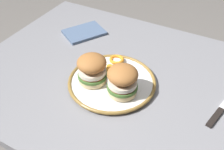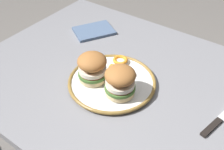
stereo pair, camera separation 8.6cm
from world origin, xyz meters
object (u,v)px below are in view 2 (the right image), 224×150
(dining_table, at_px, (136,105))
(table_knife, at_px, (220,119))
(sandwich_half_right, at_px, (92,67))
(sandwich_half_left, at_px, (120,81))
(dinner_plate, at_px, (112,82))

(dining_table, height_order, table_knife, table_knife)
(sandwich_half_right, bearing_deg, sandwich_half_left, 178.40)
(dining_table, relative_size, sandwich_half_right, 10.62)
(dining_table, bearing_deg, sandwich_half_left, 78.40)
(dinner_plate, height_order, sandwich_half_left, sandwich_half_left)
(sandwich_half_left, xyz_separation_m, table_knife, (-0.31, -0.09, -0.07))
(dinner_plate, bearing_deg, dining_table, -146.18)
(dining_table, relative_size, sandwich_half_left, 12.04)
(sandwich_half_right, bearing_deg, dining_table, -148.46)
(dinner_plate, relative_size, sandwich_half_left, 3.02)
(sandwich_half_right, bearing_deg, table_knife, -167.87)
(dinner_plate, bearing_deg, sandwich_half_right, 28.50)
(dinner_plate, height_order, sandwich_half_right, sandwich_half_right)
(sandwich_half_left, distance_m, table_knife, 0.33)
(dining_table, xyz_separation_m, sandwich_half_right, (0.13, 0.08, 0.17))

